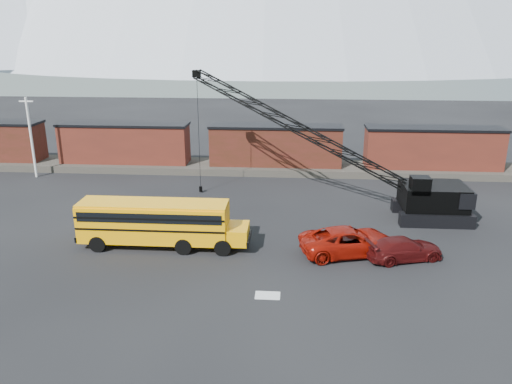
{
  "coord_description": "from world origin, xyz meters",
  "views": [
    {
      "loc": [
        1.64,
        -28.69,
        14.13
      ],
      "look_at": [
        -0.83,
        5.45,
        3.0
      ],
      "focal_mm": 35.0,
      "sensor_mm": 36.0,
      "label": 1
    }
  ],
  "objects_px": {
    "red_pickup": "(349,241)",
    "crawler_crane": "(302,131)",
    "maroon_suv": "(404,249)",
    "school_bus": "(159,222)"
  },
  "relations": [
    {
      "from": "school_bus",
      "to": "crawler_crane",
      "type": "xyz_separation_m",
      "value": [
        9.68,
        9.36,
        4.57
      ]
    },
    {
      "from": "red_pickup",
      "to": "maroon_suv",
      "type": "relative_size",
      "value": 1.27
    },
    {
      "from": "red_pickup",
      "to": "crawler_crane",
      "type": "height_order",
      "value": "crawler_crane"
    },
    {
      "from": "maroon_suv",
      "to": "school_bus",
      "type": "bearing_deg",
      "value": 69.5
    },
    {
      "from": "maroon_suv",
      "to": "crawler_crane",
      "type": "xyz_separation_m",
      "value": [
        -6.51,
        10.21,
        5.63
      ]
    },
    {
      "from": "school_bus",
      "to": "red_pickup",
      "type": "distance_m",
      "value": 12.76
    },
    {
      "from": "red_pickup",
      "to": "crawler_crane",
      "type": "distance_m",
      "value": 11.48
    },
    {
      "from": "school_bus",
      "to": "crawler_crane",
      "type": "relative_size",
      "value": 0.52
    },
    {
      "from": "school_bus",
      "to": "maroon_suv",
      "type": "height_order",
      "value": "school_bus"
    },
    {
      "from": "crawler_crane",
      "to": "maroon_suv",
      "type": "bearing_deg",
      "value": -57.5
    }
  ]
}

